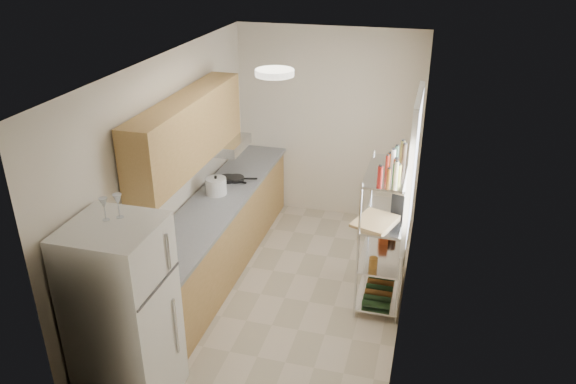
% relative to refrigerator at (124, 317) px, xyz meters
% --- Properties ---
extents(room, '(2.52, 4.42, 2.62)m').
position_rel_refrigerator_xyz_m(room, '(0.87, 1.72, 0.46)').
color(room, beige).
rests_on(room, ground).
extents(counter_run, '(0.63, 3.51, 0.90)m').
position_rel_refrigerator_xyz_m(counter_run, '(-0.05, 2.16, -0.39)').
color(counter_run, tan).
rests_on(counter_run, ground).
extents(upper_cabinets, '(0.33, 2.20, 0.72)m').
position_rel_refrigerator_xyz_m(upper_cabinets, '(-0.18, 1.82, 0.97)').
color(upper_cabinets, tan).
rests_on(upper_cabinets, room).
extents(range_hood, '(0.50, 0.60, 0.12)m').
position_rel_refrigerator_xyz_m(range_hood, '(-0.13, 2.62, 0.55)').
color(range_hood, '#B7BABC').
rests_on(range_hood, room).
extents(window, '(0.06, 1.00, 1.46)m').
position_rel_refrigerator_xyz_m(window, '(2.10, 2.07, 0.71)').
color(window, white).
rests_on(window, room).
extents(bakers_rack, '(0.45, 0.90, 1.73)m').
position_rel_refrigerator_xyz_m(bakers_rack, '(1.88, 2.02, 0.26)').
color(bakers_rack, silver).
rests_on(bakers_rack, ground).
extents(ceiling_dome, '(0.34, 0.34, 0.05)m').
position_rel_refrigerator_xyz_m(ceiling_dome, '(0.87, 1.42, 1.73)').
color(ceiling_dome, white).
rests_on(ceiling_dome, room).
extents(refrigerator, '(0.69, 0.69, 1.69)m').
position_rel_refrigerator_xyz_m(refrigerator, '(0.00, 0.00, 0.00)').
color(refrigerator, white).
rests_on(refrigerator, ground).
extents(wine_glass_a, '(0.07, 0.07, 0.20)m').
position_rel_refrigerator_xyz_m(wine_glass_a, '(0.00, 0.14, 0.94)').
color(wine_glass_a, silver).
rests_on(wine_glass_a, refrigerator).
extents(wine_glass_b, '(0.07, 0.07, 0.18)m').
position_rel_refrigerator_xyz_m(wine_glass_b, '(-0.08, 0.08, 0.94)').
color(wine_glass_b, silver).
rests_on(wine_glass_b, refrigerator).
extents(rice_cooker, '(0.24, 0.24, 0.20)m').
position_rel_refrigerator_xyz_m(rice_cooker, '(-0.10, 2.27, 0.15)').
color(rice_cooker, silver).
rests_on(rice_cooker, counter_run).
extents(frying_pan_large, '(0.28, 0.28, 0.04)m').
position_rel_refrigerator_xyz_m(frying_pan_large, '(-0.12, 2.67, 0.08)').
color(frying_pan_large, black).
rests_on(frying_pan_large, counter_run).
extents(frying_pan_small, '(0.26, 0.26, 0.04)m').
position_rel_refrigerator_xyz_m(frying_pan_small, '(-0.03, 2.70, 0.08)').
color(frying_pan_small, black).
rests_on(frying_pan_small, counter_run).
extents(cutting_board, '(0.48, 0.55, 0.03)m').
position_rel_refrigerator_xyz_m(cutting_board, '(1.78, 1.84, 0.18)').
color(cutting_board, tan).
rests_on(cutting_board, bakers_rack).
extents(espresso_machine, '(0.20, 0.25, 0.26)m').
position_rel_refrigerator_xyz_m(espresso_machine, '(2.02, 2.15, 0.30)').
color(espresso_machine, black).
rests_on(espresso_machine, bakers_rack).
extents(storage_bag, '(0.12, 0.15, 0.15)m').
position_rel_refrigerator_xyz_m(storage_bag, '(1.85, 2.26, -0.21)').
color(storage_bag, '#963512').
rests_on(storage_bag, bakers_rack).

